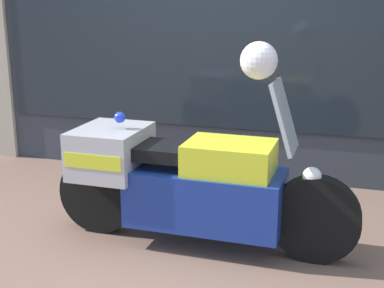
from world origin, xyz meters
The scene contains 4 objects.
ground_plane centered at (0.00, 0.00, 0.00)m, with size 60.00×60.00×0.00m, color #7A5B4C.
window_display centered at (0.32, 2.03, 0.48)m, with size 5.27×0.30×2.03m.
paramedic_motorcycle centered at (0.22, 0.10, 0.52)m, with size 2.41×0.65×1.33m.
white_helmet centered at (0.78, 0.09, 1.46)m, with size 0.27×0.27×0.27m, color white.
Camera 1 is at (1.42, -3.64, 1.88)m, focal length 50.00 mm.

